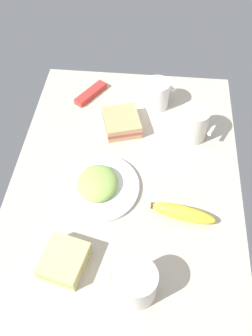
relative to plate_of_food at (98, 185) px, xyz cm
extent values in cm
cube|color=#BCB29E|center=(-5.37, 7.20, -2.51)|extent=(90.00, 64.00, 2.00)
cylinder|color=white|center=(0.00, 0.00, -0.91)|extent=(22.65, 22.65, 1.20)
ellipsoid|color=#99BF59|center=(0.00, 0.00, 0.88)|extent=(12.20, 10.98, 4.74)
cylinder|color=white|center=(-34.94, 14.34, 3.09)|extent=(7.98, 7.98, 9.19)
cylinder|color=brown|center=(-34.94, 14.34, 7.18)|extent=(7.02, 7.02, 0.40)
cylinder|color=white|center=(-38.16, 18.71, 3.55)|extent=(3.60, 3.10, 1.20)
cylinder|color=silver|center=(-22.15, 25.73, 3.66)|extent=(8.58, 8.58, 10.32)
cylinder|color=black|center=(-22.15, 25.73, 8.32)|extent=(7.55, 7.55, 0.40)
cylinder|color=silver|center=(-19.49, 30.92, 4.17)|extent=(3.98, 2.83, 1.20)
cylinder|color=silver|center=(27.18, 12.66, 3.06)|extent=(8.98, 8.98, 9.13)
cylinder|color=tan|center=(27.18, 12.66, 7.12)|extent=(7.90, 7.90, 0.40)
cylinder|color=silver|center=(27.76, 6.59, 3.51)|extent=(4.14, 1.58, 1.20)
cube|color=tan|center=(-23.61, 4.10, -0.71)|extent=(14.18, 13.41, 1.60)
cube|color=#C14C4C|center=(-23.61, 4.10, 0.69)|extent=(14.18, 13.41, 1.20)
cube|color=tan|center=(-23.61, 4.10, 2.09)|extent=(14.18, 13.41, 1.60)
cube|color=#DBB77A|center=(22.52, -4.61, -0.71)|extent=(12.50, 11.71, 1.60)
cube|color=#8CB24C|center=(22.52, -4.61, 0.69)|extent=(12.50, 11.71, 1.20)
cube|color=#DBB77A|center=(22.52, -4.61, 2.09)|extent=(12.50, 11.71, 1.60)
ellipsoid|color=yellow|center=(6.90, 23.09, 0.43)|extent=(6.96, 17.15, 3.87)
cube|color=#4C3819|center=(5.40, 15.29, 0.43)|extent=(1.20, 1.20, 1.20)
cube|color=red|center=(-37.42, -7.82, -0.51)|extent=(12.68, 9.71, 2.00)
camera|label=1|loc=(54.83, 12.94, 80.21)|focal=38.41mm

